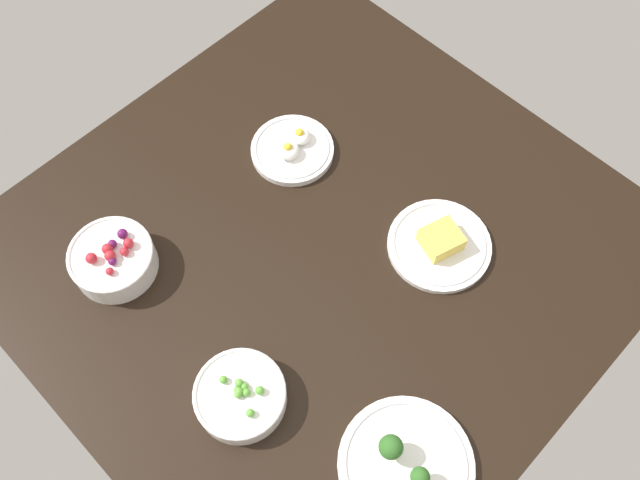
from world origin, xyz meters
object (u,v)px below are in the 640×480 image
(bowl_berries, at_px, (113,259))
(plate_eggs, at_px, (293,149))
(plate_cheese, at_px, (440,244))
(bowl_peas, at_px, (240,396))
(plate_broccoli, at_px, (405,464))

(bowl_berries, distance_m, plate_eggs, 0.43)
(bowl_berries, bearing_deg, plate_eggs, -6.56)
(plate_eggs, distance_m, plate_cheese, 0.36)
(plate_cheese, relative_size, bowl_peas, 1.26)
(plate_broccoli, bearing_deg, bowl_peas, 112.82)
(plate_cheese, bearing_deg, bowl_berries, 138.58)
(plate_broccoli, distance_m, bowl_peas, 0.30)
(plate_broccoli, relative_size, plate_cheese, 1.13)
(bowl_berries, xyz_separation_m, plate_eggs, (0.42, -0.05, -0.02))
(plate_eggs, xyz_separation_m, plate_cheese, (0.04, -0.36, -0.00))
(plate_cheese, height_order, bowl_peas, bowl_peas)
(bowl_berries, bearing_deg, bowl_peas, -90.85)
(bowl_berries, xyz_separation_m, plate_cheese, (0.47, -0.41, -0.02))
(bowl_berries, relative_size, bowl_peas, 1.00)
(bowl_berries, bearing_deg, plate_cheese, -41.42)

